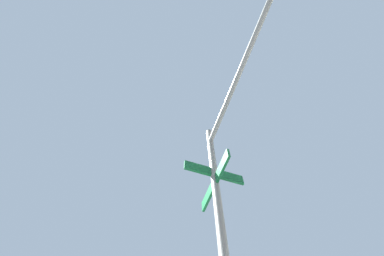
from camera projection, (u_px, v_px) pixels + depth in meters
traffic_signal_near at (256, 110)px, 3.29m from camera, size 3.23×2.35×6.32m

